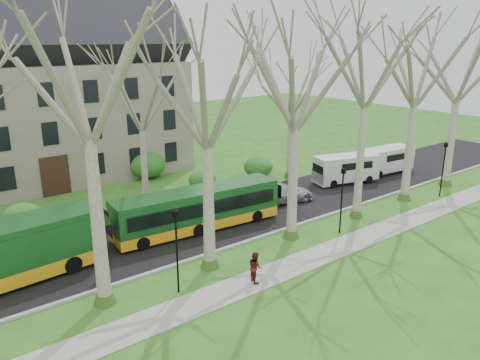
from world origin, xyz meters
The scene contains 14 objects.
ground centered at (0.00, 0.00, 0.00)m, with size 120.00×120.00×0.00m, color #2F5B1A.
sidewalk centered at (0.00, -2.50, 0.03)m, with size 70.00×2.00×0.06m, color gray.
road centered at (0.00, 5.50, 0.03)m, with size 80.00×8.00×0.06m, color black.
curb centered at (0.00, 1.50, 0.07)m, with size 80.00×0.25×0.14m, color #A5A39E.
building centered at (-6.00, 24.00, 8.07)m, with size 26.50×12.20×16.00m.
tree_row_verge centered at (0.00, 0.30, 7.00)m, with size 49.00×7.00×14.00m.
tree_row_far centered at (-1.33, 11.00, 6.00)m, with size 33.00×7.00×12.00m.
lamp_row centered at (0.00, -1.00, 2.57)m, with size 36.22×0.22×4.30m.
hedges centered at (-4.67, 14.00, 1.00)m, with size 30.60×8.60×2.00m.
bus_follow centered at (-0.92, 5.05, 1.46)m, with size 11.20×2.33×2.80m, color #164D1D, non-canonical shape.
sedan centered at (7.10, 5.56, 0.76)m, with size 1.95×4.80×1.39m, color silver.
van_a centered at (14.74, 5.91, 1.27)m, with size 5.54×2.01×2.42m, color silver, non-canonical shape.
van_b centered at (20.04, 5.64, 1.25)m, with size 5.46×1.98×2.38m, color silver, non-canonical shape.
pedestrian_b centered at (-2.39, -2.58, 0.87)m, with size 0.79×0.62×1.63m, color #561613.
Camera 1 is at (-16.19, -19.12, 12.05)m, focal length 35.00 mm.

